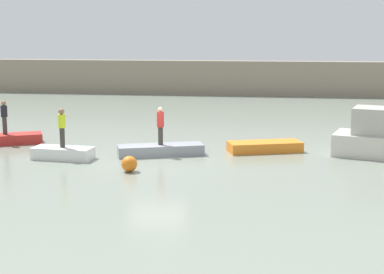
% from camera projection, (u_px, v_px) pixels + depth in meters
% --- Properties ---
extents(ground_plane, '(120.00, 120.00, 0.00)m').
position_uv_depth(ground_plane, '(157.00, 162.00, 25.11)').
color(ground_plane, gray).
extents(embankment_wall, '(80.00, 1.20, 2.97)m').
position_uv_depth(embankment_wall, '(218.00, 78.00, 51.22)').
color(embankment_wall, gray).
rests_on(embankment_wall, ground_plane).
extents(rowboat_red, '(3.66, 2.53, 0.49)m').
position_uv_depth(rowboat_red, '(6.00, 139.00, 29.04)').
color(rowboat_red, red).
rests_on(rowboat_red, ground_plane).
extents(rowboat_white, '(2.72, 1.31, 0.52)m').
position_uv_depth(rowboat_white, '(63.00, 153.00, 25.66)').
color(rowboat_white, white).
rests_on(rowboat_white, ground_plane).
extents(rowboat_grey, '(3.99, 2.30, 0.49)m').
position_uv_depth(rowboat_grey, '(161.00, 150.00, 26.43)').
color(rowboat_grey, gray).
rests_on(rowboat_grey, ground_plane).
extents(rowboat_orange, '(3.60, 2.25, 0.47)m').
position_uv_depth(rowboat_orange, '(265.00, 147.00, 27.24)').
color(rowboat_orange, orange).
rests_on(rowboat_orange, ground_plane).
extents(person_dark_shirt, '(0.32, 0.32, 1.68)m').
position_uv_depth(person_dark_shirt, '(4.00, 116.00, 28.82)').
color(person_dark_shirt, '#38332D').
rests_on(person_dark_shirt, rowboat_red).
extents(person_hiviz_shirt, '(0.32, 0.32, 1.71)m').
position_uv_depth(person_hiviz_shirt, '(62.00, 126.00, 25.44)').
color(person_hiviz_shirt, '#38332D').
rests_on(person_hiviz_shirt, rowboat_white).
extents(person_red_shirt, '(0.32, 0.32, 1.72)m').
position_uv_depth(person_red_shirt, '(160.00, 124.00, 26.21)').
color(person_red_shirt, '#38332D').
rests_on(person_red_shirt, rowboat_grey).
extents(mooring_buoy, '(0.64, 0.64, 0.64)m').
position_uv_depth(mooring_buoy, '(129.00, 164.00, 23.33)').
color(mooring_buoy, orange).
rests_on(mooring_buoy, ground_plane).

